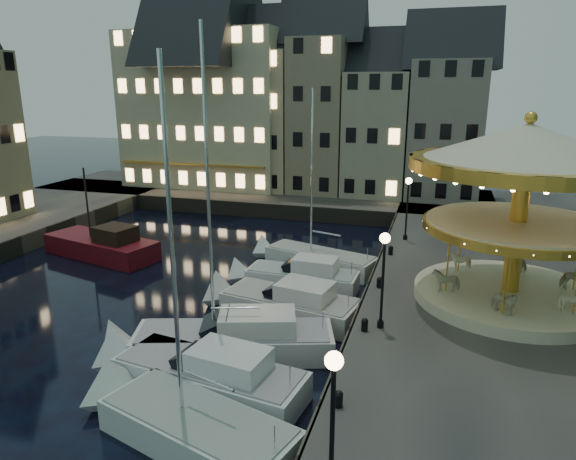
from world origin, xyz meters
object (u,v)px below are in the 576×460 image
(motorboat_b, at_px, (201,374))
(carousel, at_px, (524,180))
(bollard_d, at_px, (391,250))
(streetlamp_a, at_px, (333,409))
(motorboat_f, at_px, (313,259))
(motorboat_d, at_px, (283,303))
(streetlamp_c, at_px, (408,200))
(streetlamp_b, at_px, (383,267))
(bollard_b, at_px, (365,324))
(bollard_c, at_px, (379,282))
(red_fishing_boat, at_px, (103,247))
(motorboat_e, at_px, (295,278))
(bollard_a, at_px, (339,398))
(motorboat_c, at_px, (225,340))
(motorboat_a, at_px, (185,424))

(motorboat_b, distance_m, carousel, 16.19)
(bollard_d, xyz_separation_m, carousel, (6.11, -5.40, 5.50))
(streetlamp_a, xyz_separation_m, motorboat_f, (-5.47, 19.98, -3.49))
(motorboat_d, bearing_deg, motorboat_b, -98.20)
(streetlamp_c, xyz_separation_m, motorboat_d, (-5.14, -10.91, -3.38))
(motorboat_d, bearing_deg, streetlamp_b, -26.80)
(bollard_b, bearing_deg, bollard_c, 90.00)
(motorboat_b, height_order, red_fishing_boat, red_fishing_boat)
(motorboat_e, relative_size, motorboat_f, 0.67)
(bollard_d, bearing_deg, bollard_b, -90.00)
(streetlamp_c, xyz_separation_m, bollard_a, (-0.60, -19.50, -2.41))
(bollard_c, relative_size, motorboat_c, 0.05)
(bollard_b, bearing_deg, streetlamp_a, -86.39)
(bollard_c, bearing_deg, bollard_d, 90.00)
(bollard_a, bearing_deg, motorboat_f, 106.93)
(bollard_d, xyz_separation_m, motorboat_c, (-5.75, -11.87, -0.92))
(motorboat_b, bearing_deg, streetlamp_a, -41.38)
(motorboat_d, distance_m, carousel, 12.62)
(bollard_b, distance_m, motorboat_c, 5.98)
(motorboat_e, relative_size, carousel, 0.73)
(motorboat_a, relative_size, motorboat_f, 1.19)
(carousel, bearing_deg, bollard_c, -179.08)
(motorboat_c, xyz_separation_m, motorboat_f, (0.89, 11.85, -0.15))
(bollard_d, bearing_deg, motorboat_b, -110.92)
(bollard_d, distance_m, motorboat_d, 8.74)
(red_fishing_boat, bearing_deg, streetlamp_c, 15.99)
(streetlamp_b, distance_m, motorboat_f, 11.91)
(motorboat_e, xyz_separation_m, carousel, (11.05, -1.62, 6.47))
(bollard_b, bearing_deg, motorboat_a, -125.15)
(motorboat_c, distance_m, motorboat_e, 8.12)
(streetlamp_a, distance_m, motorboat_b, 8.88)
(motorboat_d, bearing_deg, bollard_d, 58.52)
(bollard_c, xyz_separation_m, red_fishing_boat, (-18.91, 3.41, -0.89))
(motorboat_a, height_order, motorboat_f, motorboat_a)
(motorboat_d, distance_m, red_fishing_boat, 15.33)
(bollard_a, bearing_deg, motorboat_e, 112.01)
(carousel, bearing_deg, motorboat_b, -141.88)
(motorboat_c, relative_size, carousel, 1.25)
(bollard_b, relative_size, motorboat_a, 0.04)
(streetlamp_a, bearing_deg, streetlamp_c, 90.00)
(streetlamp_c, height_order, bollard_b, streetlamp_c)
(carousel, bearing_deg, red_fishing_boat, 172.47)
(motorboat_d, relative_size, carousel, 0.79)
(bollard_b, relative_size, bollard_d, 1.00)
(motorboat_c, bearing_deg, streetlamp_b, 16.40)
(motorboat_d, bearing_deg, red_fishing_boat, 159.72)
(streetlamp_b, relative_size, motorboat_a, 0.32)
(motorboat_d, bearing_deg, bollard_c, 22.79)
(streetlamp_b, distance_m, bollard_b, 2.54)
(bollard_b, xyz_separation_m, bollard_d, (0.00, 10.50, 0.00))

